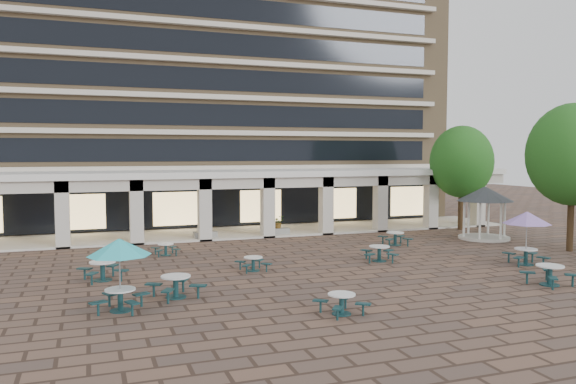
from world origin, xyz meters
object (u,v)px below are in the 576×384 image
(picnic_table_1, at_px, (342,302))
(planter_left, at_px, (205,231))
(planter_right, at_px, (278,227))
(gazebo, at_px, (485,200))

(picnic_table_1, distance_m, planter_left, 18.45)
(picnic_table_1, xyz_separation_m, planter_left, (-1.13, 18.42, 0.10))
(picnic_table_1, bearing_deg, planter_left, 84.30)
(planter_left, xyz_separation_m, planter_right, (5.00, 0.00, 0.06))
(picnic_table_1, xyz_separation_m, gazebo, (16.07, 12.48, 2.13))
(picnic_table_1, distance_m, gazebo, 20.46)
(planter_left, relative_size, planter_right, 1.00)
(gazebo, xyz_separation_m, planter_right, (-12.19, 5.93, -1.97))
(picnic_table_1, bearing_deg, gazebo, 28.65)
(gazebo, bearing_deg, picnic_table_1, -142.15)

